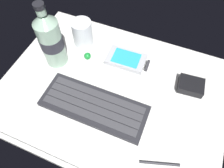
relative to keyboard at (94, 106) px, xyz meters
The scene contains 8 objects.
ground_plane 7.45cm from the keyboard, 71.09° to the left, with size 64.00×48.00×2.80cm.
keyboard is the anchor object (origin of this frame).
handheld_device 18.82cm from the keyboard, 80.82° to the left, with size 12.99×8.01×1.50cm.
juice_cup 24.84cm from the keyboard, 123.34° to the left, with size 6.40×6.40×8.50cm.
water_bottle 22.21cm from the keyboard, 149.31° to the left, with size 6.73×6.73×20.80cm.
charger_block 28.14cm from the keyboard, 35.35° to the left, with size 7.00×5.60×2.40cm, color black.
trackball_mouse 17.55cm from the keyboard, 122.01° to the left, with size 2.20×2.20×2.20cm, color #198C33.
stylus_pen 21.82cm from the keyboard, 19.78° to the right, with size 0.70×0.70×9.50cm, color #26262B.
Camera 1 is at (11.70, -28.10, 51.18)cm, focal length 33.02 mm.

